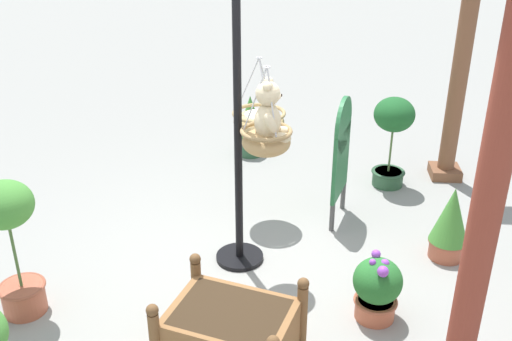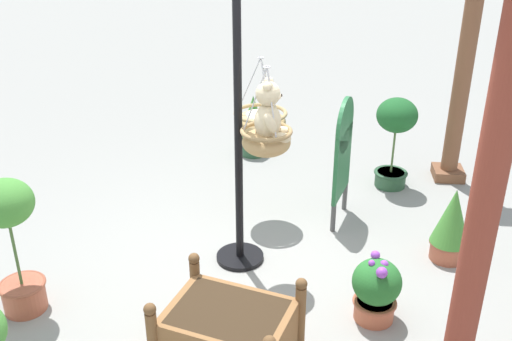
{
  "view_description": "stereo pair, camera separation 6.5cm",
  "coord_description": "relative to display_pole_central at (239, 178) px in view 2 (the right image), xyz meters",
  "views": [
    {
      "loc": [
        4.42,
        0.44,
        3.17
      ],
      "look_at": [
        -0.03,
        0.05,
        1.02
      ],
      "focal_mm": 41.84,
      "sensor_mm": 36.0,
      "label": 1
    },
    {
      "loc": [
        4.41,
        0.5,
        3.17
      ],
      "look_at": [
        -0.03,
        0.05,
        1.02
      ],
      "focal_mm": 41.84,
      "sensor_mm": 36.0,
      "label": 2
    }
  ],
  "objects": [
    {
      "name": "potted_plant_trailing_ivy",
      "position": [
        -1.67,
        1.54,
        -0.17
      ],
      "size": [
        0.45,
        0.45,
        1.06
      ],
      "color": "#2D5638",
      "rests_on": "ground"
    },
    {
      "name": "potted_plant_flowering_red",
      "position": [
        0.9,
        -1.67,
        -0.14
      ],
      "size": [
        0.44,
        0.44,
        1.18
      ],
      "color": "#AD563D",
      "rests_on": "ground"
    },
    {
      "name": "display_sign_board",
      "position": [
        -0.82,
        0.93,
        -0.04
      ],
      "size": [
        0.55,
        0.19,
        1.34
      ],
      "color": "#286B3D",
      "rests_on": "ground"
    },
    {
      "name": "potted_plant_broad_leaf",
      "position": [
        0.73,
        1.18,
        -0.55
      ],
      "size": [
        0.39,
        0.39,
        0.58
      ],
      "color": "#BC6042",
      "rests_on": "ground"
    },
    {
      "name": "display_pole_central",
      "position": [
        0.0,
        0.0,
        0.0
      ],
      "size": [
        0.44,
        0.44,
        2.63
      ],
      "color": "black",
      "rests_on": "ground"
    },
    {
      "name": "ground_plane",
      "position": [
        0.22,
        0.12,
        -0.84
      ],
      "size": [
        40.0,
        40.0,
        0.0
      ],
      "primitive_type": "plane",
      "color": "gray"
    },
    {
      "name": "potted_plant_tall_leafy",
      "position": [
        -2.39,
        -0.13,
        -0.44
      ],
      "size": [
        0.36,
        0.36,
        0.79
      ],
      "color": "#2D5638",
      "rests_on": "ground"
    },
    {
      "name": "hanging_basket_left_high",
      "position": [
        -0.82,
        0.11,
        0.23
      ],
      "size": [
        0.53,
        0.53,
        0.75
      ],
      "color": "tan"
    },
    {
      "name": "wooden_planter_box",
      "position": [
        1.31,
        0.09,
        -0.59
      ],
      "size": [
        0.95,
        1.1,
        0.62
      ],
      "color": "olive",
      "rests_on": "ground"
    },
    {
      "name": "greenhouse_pillar_right",
      "position": [
        -1.94,
        2.25,
        0.54
      ],
      "size": [
        0.36,
        0.36,
        2.87
      ],
      "color": "brown",
      "rests_on": "ground"
    },
    {
      "name": "greenhouse_pillar_far_back",
      "position": [
        1.53,
        1.62,
        0.59
      ],
      "size": [
        0.36,
        0.36,
        2.95
      ],
      "color": "brown",
      "rests_on": "ground"
    },
    {
      "name": "teddy_bear",
      "position": [
        0.15,
        0.27,
        0.66
      ],
      "size": [
        0.35,
        0.32,
        0.51
      ],
      "color": "beige"
    },
    {
      "name": "potted_plant_conical_shrub",
      "position": [
        -0.2,
        1.92,
        -0.48
      ],
      "size": [
        0.35,
        0.35,
        0.73
      ],
      "color": "#AD563D",
      "rests_on": "ground"
    },
    {
      "name": "hanging_basket_with_teddy",
      "position": [
        0.15,
        0.25,
        0.44
      ],
      "size": [
        0.43,
        0.43,
        0.75
      ],
      "color": "tan"
    }
  ]
}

